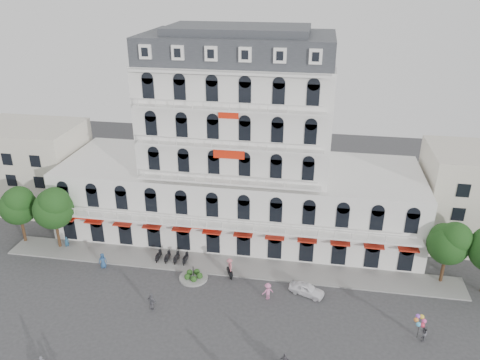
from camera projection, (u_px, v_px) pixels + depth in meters
name	position (u px, v px, depth m)	size (l,w,h in m)	color
ground	(207.00, 318.00, 46.28)	(120.00, 120.00, 0.00)	#38383A
sidewalk	(225.00, 265.00, 54.33)	(53.00, 4.00, 0.16)	gray
main_building	(238.00, 158.00, 58.37)	(45.00, 15.00, 25.80)	silver
flank_building_west	(33.00, 166.00, 66.40)	(14.00, 10.00, 12.00)	beige
traffic_island	(194.00, 277.00, 52.03)	(3.20, 3.20, 1.60)	gray
parked_scooter_row	(172.00, 262.00, 55.16)	(4.40, 1.80, 1.10)	black
tree_west_outer	(18.00, 204.00, 57.04)	(4.50, 4.48, 7.76)	#382314
tree_west_inner	(53.00, 207.00, 55.68)	(4.76, 4.76, 8.25)	#382314
tree_east_inner	(449.00, 241.00, 49.41)	(4.40, 4.37, 7.57)	#382314
parked_car	(307.00, 289.00, 49.38)	(1.51, 3.76, 1.28)	white
rider_center	(230.00, 267.00, 51.98)	(1.16, 1.58, 2.35)	black
pedestrian_left	(103.00, 260.00, 53.75)	(0.90, 0.58, 1.83)	navy
pedestrian_mid	(152.00, 302.00, 46.98)	(1.12, 0.47, 1.92)	slate
pedestrian_right	(268.00, 291.00, 48.56)	(1.23, 0.71, 1.90)	pink
pedestrian_far	(67.00, 242.00, 57.57)	(0.57, 0.37, 1.56)	#255070
balloon_vendor	(422.00, 329.00, 43.05)	(1.35, 1.28, 2.45)	#5A5A62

